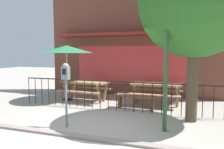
{
  "coord_description": "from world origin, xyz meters",
  "views": [
    {
      "loc": [
        2.22,
        -4.84,
        1.85
      ],
      "look_at": [
        -0.15,
        2.17,
        1.14
      ],
      "focal_mm": 34.66,
      "sensor_mm": 36.0,
      "label": 1
    }
  ],
  "objects_px": {
    "patio_umbrella": "(67,50)",
    "street_lamp": "(167,32)",
    "patio_bench": "(136,99)",
    "parking_meter_near": "(66,78)",
    "picnic_table_right": "(156,88)",
    "street_tree": "(195,1)",
    "picnic_table_left": "(85,85)"
  },
  "relations": [
    {
      "from": "street_tree",
      "to": "street_lamp",
      "type": "height_order",
      "value": "street_tree"
    },
    {
      "from": "picnic_table_right",
      "to": "street_lamp",
      "type": "relative_size",
      "value": 0.52
    },
    {
      "from": "picnic_table_left",
      "to": "parking_meter_near",
      "type": "distance_m",
      "value": 3.17
    },
    {
      "from": "picnic_table_right",
      "to": "street_tree",
      "type": "height_order",
      "value": "street_tree"
    },
    {
      "from": "patio_bench",
      "to": "street_lamp",
      "type": "distance_m",
      "value": 2.9
    },
    {
      "from": "patio_bench",
      "to": "parking_meter_near",
      "type": "distance_m",
      "value": 2.78
    },
    {
      "from": "street_tree",
      "to": "patio_bench",
      "type": "bearing_deg",
      "value": 155.85
    },
    {
      "from": "street_tree",
      "to": "parking_meter_near",
      "type": "bearing_deg",
      "value": -152.95
    },
    {
      "from": "patio_bench",
      "to": "picnic_table_left",
      "type": "bearing_deg",
      "value": 162.98
    },
    {
      "from": "picnic_table_right",
      "to": "street_lamp",
      "type": "distance_m",
      "value": 3.26
    },
    {
      "from": "picnic_table_right",
      "to": "patio_umbrella",
      "type": "relative_size",
      "value": 0.84
    },
    {
      "from": "patio_umbrella",
      "to": "street_lamp",
      "type": "height_order",
      "value": "street_lamp"
    },
    {
      "from": "picnic_table_left",
      "to": "patio_umbrella",
      "type": "relative_size",
      "value": 0.88
    },
    {
      "from": "patio_umbrella",
      "to": "patio_bench",
      "type": "xyz_separation_m",
      "value": [
        2.92,
        -0.57,
        -1.66
      ]
    },
    {
      "from": "patio_bench",
      "to": "street_lamp",
      "type": "relative_size",
      "value": 0.4
    },
    {
      "from": "parking_meter_near",
      "to": "street_tree",
      "type": "height_order",
      "value": "street_tree"
    },
    {
      "from": "patio_bench",
      "to": "picnic_table_right",
      "type": "bearing_deg",
      "value": 57.69
    },
    {
      "from": "picnic_table_left",
      "to": "parking_meter_near",
      "type": "xyz_separation_m",
      "value": [
        0.91,
        -2.97,
        0.64
      ]
    },
    {
      "from": "patio_umbrella",
      "to": "street_lamp",
      "type": "bearing_deg",
      "value": -30.56
    },
    {
      "from": "picnic_table_left",
      "to": "patio_bench",
      "type": "relative_size",
      "value": 1.34
    },
    {
      "from": "parking_meter_near",
      "to": "street_lamp",
      "type": "relative_size",
      "value": 0.46
    },
    {
      "from": "picnic_table_left",
      "to": "picnic_table_right",
      "type": "xyz_separation_m",
      "value": [
        2.75,
        0.23,
        0.0
      ]
    },
    {
      "from": "parking_meter_near",
      "to": "picnic_table_left",
      "type": "bearing_deg",
      "value": 107.02
    },
    {
      "from": "picnic_table_left",
      "to": "patio_bench",
      "type": "height_order",
      "value": "picnic_table_left"
    },
    {
      "from": "patio_umbrella",
      "to": "parking_meter_near",
      "type": "height_order",
      "value": "patio_umbrella"
    },
    {
      "from": "patio_umbrella",
      "to": "street_tree",
      "type": "bearing_deg",
      "value": -16.1
    },
    {
      "from": "patio_bench",
      "to": "parking_meter_near",
      "type": "height_order",
      "value": "parking_meter_near"
    },
    {
      "from": "parking_meter_near",
      "to": "street_tree",
      "type": "relative_size",
      "value": 0.34
    },
    {
      "from": "parking_meter_near",
      "to": "street_lamp",
      "type": "height_order",
      "value": "street_lamp"
    },
    {
      "from": "street_tree",
      "to": "patio_umbrella",
      "type": "bearing_deg",
      "value": 163.9
    },
    {
      "from": "patio_bench",
      "to": "street_lamp",
      "type": "bearing_deg",
      "value": -58.63
    },
    {
      "from": "picnic_table_left",
      "to": "street_tree",
      "type": "height_order",
      "value": "street_tree"
    }
  ]
}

